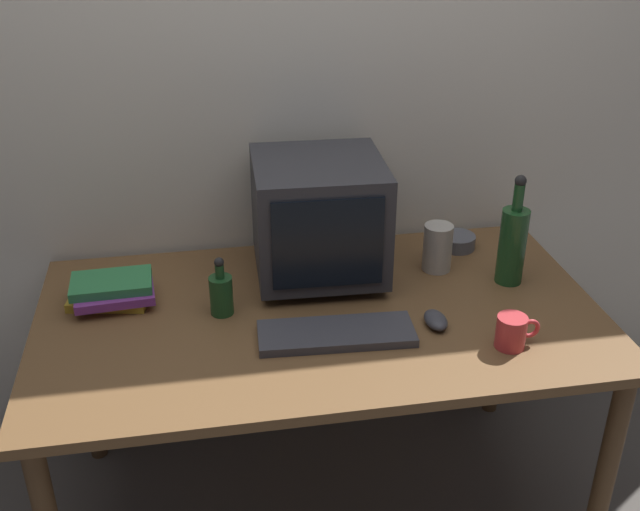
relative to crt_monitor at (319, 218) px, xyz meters
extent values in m
plane|color=#56514C|center=(-0.03, -0.22, -0.95)|extent=(6.00, 6.00, 0.00)
cube|color=silver|center=(-0.03, 0.29, 0.30)|extent=(4.00, 0.08, 2.50)
cube|color=brown|center=(-0.03, -0.22, -0.21)|extent=(1.60, 0.89, 0.03)
cylinder|color=brown|center=(0.70, -0.60, -0.59)|extent=(0.06, 0.06, 0.73)
cylinder|color=brown|center=(-0.77, 0.17, -0.59)|extent=(0.06, 0.06, 0.73)
cylinder|color=brown|center=(0.70, 0.17, -0.59)|extent=(0.06, 0.06, 0.73)
cube|color=#333338|center=(0.00, 0.00, -0.18)|extent=(0.29, 0.25, 0.03)
cube|color=#333338|center=(0.00, 0.00, 0.01)|extent=(0.39, 0.39, 0.34)
cube|color=black|center=(-0.01, -0.19, 0.01)|extent=(0.31, 0.02, 0.27)
cube|color=#3F3F47|center=(-0.01, -0.35, -0.18)|extent=(0.43, 0.17, 0.02)
ellipsoid|color=#3F3F47|center=(0.27, -0.34, -0.17)|extent=(0.06, 0.10, 0.04)
cylinder|color=#1E4C23|center=(0.56, -0.14, -0.08)|extent=(0.08, 0.08, 0.24)
cylinder|color=#1E4C23|center=(0.56, -0.14, 0.08)|extent=(0.03, 0.03, 0.08)
sphere|color=#262626|center=(0.56, -0.14, 0.14)|extent=(0.03, 0.03, 0.03)
cylinder|color=#1E4C23|center=(-0.31, -0.17, -0.14)|extent=(0.07, 0.07, 0.11)
cylinder|color=#1E4C23|center=(-0.31, -0.17, -0.06)|extent=(0.03, 0.03, 0.04)
sphere|color=#262626|center=(-0.31, -0.17, -0.03)|extent=(0.03, 0.03, 0.03)
cube|color=gold|center=(-0.63, -0.06, -0.18)|extent=(0.24, 0.17, 0.03)
cube|color=#843893|center=(-0.61, -0.07, -0.15)|extent=(0.23, 0.18, 0.03)
cube|color=#33894C|center=(-0.62, -0.06, -0.13)|extent=(0.23, 0.15, 0.03)
cylinder|color=#CC383D|center=(0.43, -0.47, -0.15)|extent=(0.08, 0.08, 0.09)
torus|color=#CC383D|center=(0.48, -0.47, -0.14)|extent=(0.06, 0.01, 0.06)
cylinder|color=#595B66|center=(0.48, 0.10, -0.17)|extent=(0.12, 0.12, 0.04)
cylinder|color=#B7B2A8|center=(0.37, -0.03, -0.12)|extent=(0.09, 0.09, 0.15)
camera|label=1|loc=(-0.35, -2.03, 0.95)|focal=42.59mm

